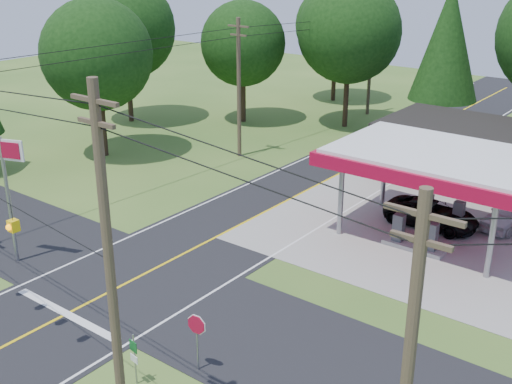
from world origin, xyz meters
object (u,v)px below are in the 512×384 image
Objects in this scene: big_stop_sign at (4,171)px; octagonal_stop_sign at (197,329)px; suv_car at (431,214)px; gas_canopy at (436,162)px; sedan_car at (510,215)px.

big_stop_sign is 2.73× the size of octagonal_stop_sign.
suv_car is 22.33m from big_stop_sign.
gas_canopy is 2.49× the size of sedan_car.
big_stop_sign reaches higher than sedan_car.
octagonal_stop_sign is (-5.00, -20.01, 1.02)m from sedan_car.
sedan_car is at bearing 46.57° from big_stop_sign.
gas_canopy is 4.52× the size of octagonal_stop_sign.
suv_car is at bearing 48.71° from big_stop_sign.
gas_canopy reaches higher than suv_car.
sedan_car reaches higher than suv_car.
big_stop_sign is (-14.50, -16.51, 4.00)m from suv_car.
big_stop_sign is (-15.00, -15.01, 0.45)m from gas_canopy.
gas_canopy is at bearing 45.03° from big_stop_sign.
suv_car is at bearing 108.43° from gas_canopy.
octagonal_stop_sign is at bearing 174.72° from suv_car.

